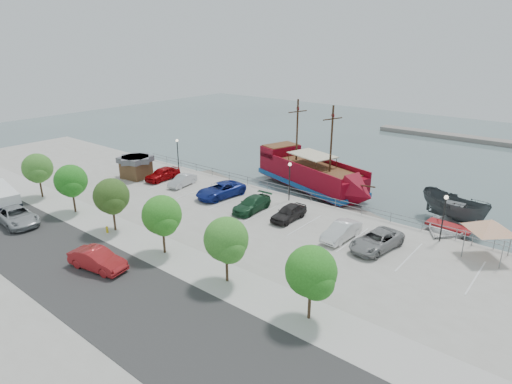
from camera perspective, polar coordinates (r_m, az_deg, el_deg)
The scene contains 34 objects.
ground at distance 42.55m, azimuth -0.65°, elevation -4.80°, with size 160.00×160.00×0.00m, color #4E5E60.
land_slab at distance 31.40m, azimuth -26.97°, elevation -16.07°, with size 100.00×58.00×1.20m, color #9D988E.
street at distance 32.84m, azimuth -19.15°, elevation -11.96°, with size 100.00×8.00×0.04m, color #303030.
sidewalk at distance 35.78m, azimuth -11.02°, elevation -8.40°, with size 100.00×4.00×0.05m, color #B7B4AF.
seawall_railing at distance 47.80m, azimuth 5.31°, elevation -0.09°, with size 50.00×0.06×1.00m.
far_shore at distance 87.78m, azimuth 28.66°, elevation 5.97°, with size 40.00×3.00×0.80m, color gray.
pirate_ship at distance 52.32m, azimuth 8.18°, elevation 1.96°, with size 18.17×9.71×11.25m.
patrol_boat at distance 47.16m, azimuth 24.88°, elevation -2.28°, with size 2.86×7.60×2.94m, color #3E4346.
speedboat at distance 44.23m, azimuth 24.28°, elevation -4.61°, with size 5.17×7.24×1.50m, color white.
dock_west at distance 57.39m, azimuth -5.26°, elevation 1.91°, with size 6.57×1.88×0.38m, color slate.
dock_mid at distance 46.02m, azimuth 14.13°, elevation -3.19°, with size 7.51×2.15×0.43m, color slate.
dock_east at distance 43.49m, azimuth 24.98°, elevation -5.96°, with size 6.31×1.80×0.36m, color gray.
shed at distance 56.30m, azimuth -15.71°, elevation 3.31°, with size 3.79×3.79×2.75m.
canopy_tent at distance 38.55m, azimuth 28.94°, elevation -3.23°, with size 4.66×4.66×3.73m.
street_van at distance 46.63m, azimuth -29.33°, elevation -2.80°, with size 2.71×5.88×1.63m, color #A1A5A8.
street_sedan at distance 35.17m, azimuth -20.39°, elevation -8.43°, with size 1.70×4.87×1.60m, color #AC1E21.
shuttle_bus at distance 50.87m, azimuth -30.92°, elevation -0.89°, with size 7.27×3.53×2.45m.
fire_hydrant at distance 41.26m, azimuth -19.25°, elevation -4.72°, with size 0.23×0.23×0.67m.
lamp_post_left at distance 57.71m, azimuth -10.42°, elevation 5.64°, with size 0.36×0.36×4.28m.
lamp_post_mid at distance 46.01m, azimuth 4.50°, elevation 2.31°, with size 0.36×0.36×4.28m.
lamp_post_right at distance 39.77m, azimuth 23.82°, elevation -2.22°, with size 0.36×0.36×4.28m.
tree_a at distance 52.31m, azimuth -27.10°, elevation 2.72°, with size 3.30×3.20×5.00m.
tree_b at distance 46.19m, azimuth -23.43°, elevation 1.23°, with size 3.30×3.20×5.00m.
tree_c at distance 40.35m, azimuth -18.67°, elevation -0.70°, with size 3.30×3.20×5.00m.
tree_d at distance 34.95m, azimuth -12.37°, elevation -3.24°, with size 3.30×3.20×5.00m.
tree_e at distance 30.21m, azimuth -3.89°, elevation -6.58°, with size 3.30×3.20×5.00m.
tree_f at distance 26.49m, azimuth 7.53°, elevation -10.77°, with size 3.30×3.20×5.00m.
parked_car_a at distance 54.69m, azimuth -12.35°, elevation 2.40°, with size 1.90×4.72×1.61m, color #900407.
parked_car_b at distance 52.00m, azimuth -9.80°, elevation 1.51°, with size 1.40×4.02×1.33m, color silver.
parked_car_c at distance 47.73m, azimuth -4.74°, elevation 0.26°, with size 2.69×5.84×1.62m, color navy.
parked_car_d at distance 43.78m, azimuth -0.56°, elevation -1.63°, with size 2.02×4.98×1.44m, color #1B4528.
parked_car_e at distance 41.75m, azimuth 4.39°, elevation -2.74°, with size 1.77×4.40×1.50m, color black.
parked_car_f at distance 38.44m, azimuth 11.32°, elevation -5.13°, with size 1.60×4.59×1.51m, color white.
parked_car_g at distance 37.39m, azimuth 15.77°, elevation -6.26°, with size 2.50×5.41×1.50m, color gray.
Camera 1 is at (24.72, -29.80, 16.66)m, focal length 30.00 mm.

